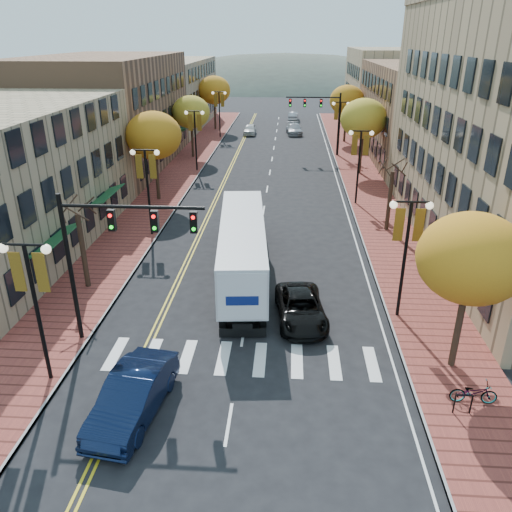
% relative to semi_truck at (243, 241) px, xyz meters
% --- Properties ---
extents(ground, '(200.00, 200.00, 0.00)m').
position_rel_semi_truck_xyz_m(ground, '(0.60, -10.35, -2.13)').
color(ground, black).
rests_on(ground, ground).
extents(sidewalk_left, '(4.00, 85.00, 0.15)m').
position_rel_semi_truck_xyz_m(sidewalk_left, '(-8.40, 22.15, -2.05)').
color(sidewalk_left, brown).
rests_on(sidewalk_left, ground).
extents(sidewalk_right, '(4.00, 85.00, 0.15)m').
position_rel_semi_truck_xyz_m(sidewalk_right, '(9.60, 22.15, -2.05)').
color(sidewalk_right, brown).
rests_on(sidewalk_right, ground).
extents(building_left_mid, '(12.00, 24.00, 11.00)m').
position_rel_semi_truck_xyz_m(building_left_mid, '(-16.40, 25.65, 3.37)').
color(building_left_mid, brown).
rests_on(building_left_mid, ground).
extents(building_left_far, '(12.00, 26.00, 9.50)m').
position_rel_semi_truck_xyz_m(building_left_far, '(-16.40, 50.65, 2.62)').
color(building_left_far, '#9E8966').
rests_on(building_left_far, ground).
extents(building_right_mid, '(15.00, 24.00, 10.00)m').
position_rel_semi_truck_xyz_m(building_right_mid, '(19.10, 31.65, 2.87)').
color(building_right_mid, brown).
rests_on(building_right_mid, ground).
extents(building_right_far, '(15.00, 20.00, 11.00)m').
position_rel_semi_truck_xyz_m(building_right_far, '(19.10, 53.65, 3.37)').
color(building_right_far, '#9E8966').
rests_on(building_right_far, ground).
extents(tree_left_a, '(0.28, 0.28, 4.20)m').
position_rel_semi_truck_xyz_m(tree_left_a, '(-8.40, -2.35, 0.12)').
color(tree_left_a, '#382619').
rests_on(tree_left_a, sidewalk_left).
extents(tree_left_b, '(4.48, 4.48, 7.21)m').
position_rel_semi_truck_xyz_m(tree_left_b, '(-8.40, 13.65, 3.32)').
color(tree_left_b, '#382619').
rests_on(tree_left_b, sidewalk_left).
extents(tree_left_c, '(4.16, 4.16, 6.69)m').
position_rel_semi_truck_xyz_m(tree_left_c, '(-8.40, 29.65, 2.93)').
color(tree_left_c, '#382619').
rests_on(tree_left_c, sidewalk_left).
extents(tree_left_d, '(4.61, 4.61, 7.42)m').
position_rel_semi_truck_xyz_m(tree_left_d, '(-8.40, 47.65, 3.48)').
color(tree_left_d, '#382619').
rests_on(tree_left_d, sidewalk_left).
extents(tree_right_a, '(4.16, 4.16, 6.69)m').
position_rel_semi_truck_xyz_m(tree_right_a, '(9.60, -8.35, 2.93)').
color(tree_right_a, '#382619').
rests_on(tree_right_a, sidewalk_right).
extents(tree_right_b, '(0.28, 0.28, 4.20)m').
position_rel_semi_truck_xyz_m(tree_right_b, '(9.60, 7.65, 0.12)').
color(tree_right_b, '#382619').
rests_on(tree_right_b, sidewalk_right).
extents(tree_right_c, '(4.48, 4.48, 7.21)m').
position_rel_semi_truck_xyz_m(tree_right_c, '(9.60, 23.65, 3.32)').
color(tree_right_c, '#382619').
rests_on(tree_right_c, sidewalk_right).
extents(tree_right_d, '(4.35, 4.35, 7.00)m').
position_rel_semi_truck_xyz_m(tree_right_d, '(9.60, 39.65, 3.16)').
color(tree_right_d, '#382619').
rests_on(tree_right_d, sidewalk_right).
extents(lamp_left_a, '(1.96, 0.36, 6.05)m').
position_rel_semi_truck_xyz_m(lamp_left_a, '(-6.90, -10.35, 2.17)').
color(lamp_left_a, black).
rests_on(lamp_left_a, ground).
extents(lamp_left_b, '(1.96, 0.36, 6.05)m').
position_rel_semi_truck_xyz_m(lamp_left_b, '(-6.90, 5.65, 2.17)').
color(lamp_left_b, black).
rests_on(lamp_left_b, ground).
extents(lamp_left_c, '(1.96, 0.36, 6.05)m').
position_rel_semi_truck_xyz_m(lamp_left_c, '(-6.90, 23.65, 2.17)').
color(lamp_left_c, black).
rests_on(lamp_left_c, ground).
extents(lamp_left_d, '(1.96, 0.36, 6.05)m').
position_rel_semi_truck_xyz_m(lamp_left_d, '(-6.90, 41.65, 2.17)').
color(lamp_left_d, black).
rests_on(lamp_left_d, ground).
extents(lamp_right_a, '(1.96, 0.36, 6.05)m').
position_rel_semi_truck_xyz_m(lamp_right_a, '(8.10, -4.35, 2.17)').
color(lamp_right_a, black).
rests_on(lamp_right_a, ground).
extents(lamp_right_b, '(1.96, 0.36, 6.05)m').
position_rel_semi_truck_xyz_m(lamp_right_b, '(8.10, 13.65, 2.17)').
color(lamp_right_b, black).
rests_on(lamp_right_b, ground).
extents(lamp_right_c, '(1.96, 0.36, 6.05)m').
position_rel_semi_truck_xyz_m(lamp_right_c, '(8.10, 31.65, 2.17)').
color(lamp_right_c, black).
rests_on(lamp_right_c, ground).
extents(traffic_mast_near, '(6.10, 0.35, 7.00)m').
position_rel_semi_truck_xyz_m(traffic_mast_near, '(-4.87, -7.35, 2.80)').
color(traffic_mast_near, black).
rests_on(traffic_mast_near, ground).
extents(traffic_mast_far, '(6.10, 0.34, 7.00)m').
position_rel_semi_truck_xyz_m(traffic_mast_far, '(6.08, 31.65, 2.80)').
color(traffic_mast_far, black).
rests_on(traffic_mast_far, ground).
extents(semi_truck, '(3.61, 14.70, 3.64)m').
position_rel_semi_truck_xyz_m(semi_truck, '(0.00, 0.00, 0.00)').
color(semi_truck, black).
rests_on(semi_truck, ground).
extents(navy_sedan, '(2.46, 5.29, 1.68)m').
position_rel_semi_truck_xyz_m(navy_sedan, '(-2.93, -12.03, -1.29)').
color(navy_sedan, black).
rests_on(navy_sedan, ground).
extents(black_suv, '(2.76, 5.08, 1.35)m').
position_rel_semi_truck_xyz_m(black_suv, '(3.30, -4.95, -1.45)').
color(black_suv, black).
rests_on(black_suv, ground).
extents(car_far_white, '(1.67, 4.12, 1.40)m').
position_rel_semi_truck_xyz_m(car_far_white, '(-3.07, 44.47, -1.42)').
color(car_far_white, silver).
rests_on(car_far_white, ground).
extents(car_far_silver, '(2.51, 5.20, 1.46)m').
position_rel_semi_truck_xyz_m(car_far_silver, '(3.10, 45.09, -1.40)').
color(car_far_silver, '#93939A').
rests_on(car_far_silver, ground).
extents(car_far_oncoming, '(1.67, 4.28, 1.39)m').
position_rel_semi_truck_xyz_m(car_far_oncoming, '(3.02, 57.15, -1.43)').
color(car_far_oncoming, '#9999A0').
rests_on(car_far_oncoming, ground).
extents(bicycle, '(1.76, 0.65, 0.92)m').
position_rel_semi_truck_xyz_m(bicycle, '(9.68, -10.74, -1.52)').
color(bicycle, gray).
rests_on(bicycle, sidewalk_right).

